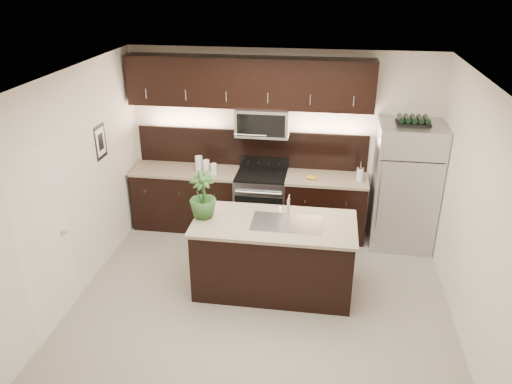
% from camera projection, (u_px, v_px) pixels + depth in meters
% --- Properties ---
extents(ground, '(4.50, 4.50, 0.00)m').
position_uv_depth(ground, '(262.00, 296.00, 6.19)').
color(ground, gray).
rests_on(ground, ground).
extents(room_walls, '(4.52, 4.02, 2.71)m').
position_uv_depth(room_walls, '(253.00, 170.00, 5.47)').
color(room_walls, silver).
rests_on(room_walls, ground).
extents(counter_run, '(3.51, 0.65, 0.94)m').
position_uv_depth(counter_run, '(248.00, 201.00, 7.58)').
color(counter_run, black).
rests_on(counter_run, ground).
extents(upper_fixtures, '(3.49, 0.40, 1.66)m').
position_uv_depth(upper_fixtures, '(251.00, 90.00, 7.01)').
color(upper_fixtures, black).
rests_on(upper_fixtures, counter_run).
extents(island, '(1.96, 0.96, 0.94)m').
position_uv_depth(island, '(274.00, 256.00, 6.16)').
color(island, black).
rests_on(island, ground).
extents(sink_faucet, '(0.84, 0.50, 0.28)m').
position_uv_depth(sink_faucet, '(287.00, 222.00, 5.95)').
color(sink_faucet, silver).
rests_on(sink_faucet, island).
extents(refrigerator, '(0.87, 0.79, 1.81)m').
position_uv_depth(refrigerator, '(404.00, 186.00, 7.04)').
color(refrigerator, '#B2B2B7').
rests_on(refrigerator, ground).
extents(wine_rack, '(0.45, 0.28, 0.10)m').
position_uv_depth(wine_rack, '(413.00, 120.00, 6.64)').
color(wine_rack, black).
rests_on(wine_rack, refrigerator).
extents(plant, '(0.42, 0.42, 0.58)m').
position_uv_depth(plant, '(203.00, 195.00, 5.98)').
color(plant, '#254D1E').
rests_on(plant, island).
extents(canisters, '(0.34, 0.19, 0.24)m').
position_uv_depth(canisters, '(204.00, 166.00, 7.35)').
color(canisters, silver).
rests_on(canisters, counter_run).
extents(french_press, '(0.10, 0.10, 0.28)m').
position_uv_depth(french_press, '(360.00, 174.00, 7.08)').
color(french_press, silver).
rests_on(french_press, counter_run).
extents(bananas, '(0.18, 0.16, 0.05)m').
position_uv_depth(bananas, '(309.00, 177.00, 7.18)').
color(bananas, gold).
rests_on(bananas, counter_run).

